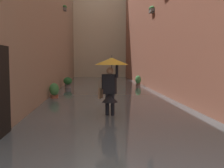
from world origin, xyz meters
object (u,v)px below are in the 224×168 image
(person_wading, at_px, (111,74))
(potted_plant_far_right, at_px, (54,92))
(potted_plant_mid_right, at_px, (68,83))
(potted_plant_far_left, at_px, (138,81))

(person_wading, bearing_deg, potted_plant_far_right, -61.21)
(potted_plant_mid_right, bearing_deg, potted_plant_far_left, -163.30)
(person_wading, relative_size, potted_plant_mid_right, 2.42)
(potted_plant_far_right, bearing_deg, person_wading, 118.79)
(person_wading, xyz_separation_m, potted_plant_mid_right, (2.16, -9.08, -0.96))
(potted_plant_mid_right, height_order, potted_plant_far_left, potted_plant_far_left)
(person_wading, distance_m, potted_plant_mid_right, 9.39)
(person_wading, distance_m, potted_plant_far_right, 4.98)
(potted_plant_far_right, bearing_deg, potted_plant_mid_right, -92.21)
(person_wading, height_order, potted_plant_far_left, person_wading)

